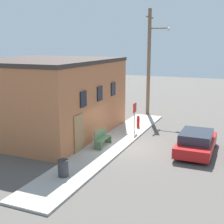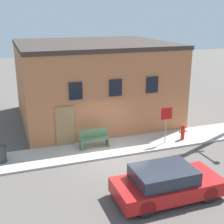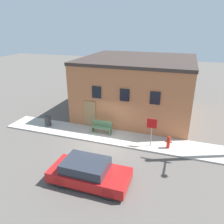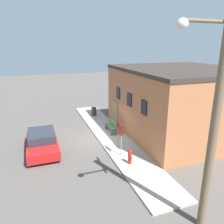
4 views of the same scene
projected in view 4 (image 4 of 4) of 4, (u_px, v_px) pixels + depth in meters
name	position (u px, v px, depth m)	size (l,w,h in m)	color
ground_plane	(97.00, 138.00, 16.14)	(80.00, 80.00, 0.00)	#56514C
sidewalk	(111.00, 136.00, 16.49)	(16.42, 2.23, 0.10)	#B2ADA3
brick_building	(180.00, 101.00, 16.74)	(9.39, 8.60, 5.03)	#B26B42
fire_hydrant	(130.00, 157.00, 12.40)	(0.44, 0.21, 0.84)	red
stop_sign	(121.00, 134.00, 13.12)	(0.64, 0.06, 1.96)	gray
bench	(111.00, 126.00, 16.99)	(1.51, 0.44, 0.97)	#4C6B47
trash_bin	(94.00, 111.00, 21.07)	(0.51, 0.51, 0.78)	#333338
utility_pole	(215.00, 108.00, 7.00)	(1.80, 1.93, 8.81)	brown
parked_car	(42.00, 142.00, 14.13)	(4.13, 1.87, 1.26)	black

